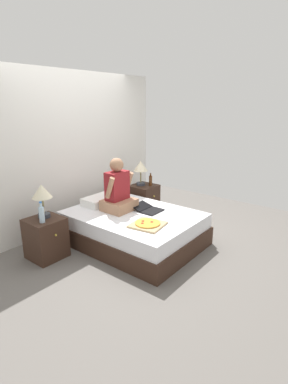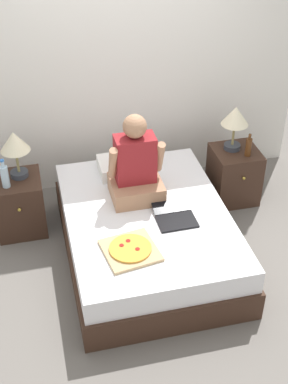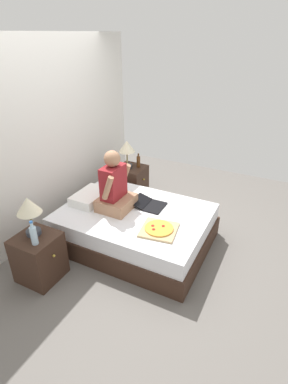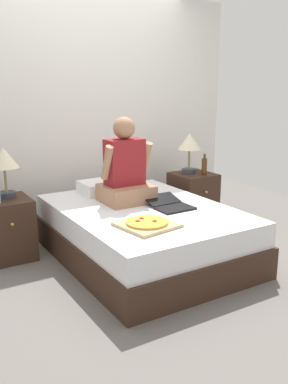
{
  "view_description": "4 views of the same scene",
  "coord_description": "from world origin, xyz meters",
  "px_view_note": "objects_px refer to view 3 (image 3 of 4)",
  "views": [
    {
      "loc": [
        -3.09,
        -2.65,
        2.02
      ],
      "look_at": [
        0.15,
        -0.08,
        0.77
      ],
      "focal_mm": 28.0,
      "sensor_mm": 36.0,
      "label": 1
    },
    {
      "loc": [
        -0.86,
        -3.46,
        3.25
      ],
      "look_at": [
        -0.05,
        -0.09,
        0.75
      ],
      "focal_mm": 50.0,
      "sensor_mm": 36.0,
      "label": 2
    },
    {
      "loc": [
        -2.83,
        -1.58,
        2.48
      ],
      "look_at": [
        0.03,
        -0.12,
        0.77
      ],
      "focal_mm": 28.0,
      "sensor_mm": 36.0,
      "label": 3
    },
    {
      "loc": [
        -1.89,
        -3.1,
        1.55
      ],
      "look_at": [
        -0.04,
        -0.07,
        0.64
      ],
      "focal_mm": 40.0,
      "sensor_mm": 36.0,
      "label": 4
    }
  ],
  "objects_px": {
    "laptop": "(150,205)",
    "pizza_box": "(159,229)",
    "nightstand_left": "(39,257)",
    "water_bottle": "(34,235)",
    "lamp_on_right_nightstand": "(127,148)",
    "person_seated": "(115,188)",
    "lamp_on_left_nightstand": "(29,208)",
    "nightstand_right": "(131,183)",
    "beer_bottle": "(138,161)",
    "bed": "(135,227)"
  },
  "relations": [
    {
      "from": "laptop",
      "to": "pizza_box",
      "type": "height_order",
      "value": "laptop"
    },
    {
      "from": "nightstand_left",
      "to": "pizza_box",
      "type": "height_order",
      "value": "nightstand_left"
    },
    {
      "from": "water_bottle",
      "to": "lamp_on_right_nightstand",
      "type": "bearing_deg",
      "value": 3.72
    },
    {
      "from": "nightstand_left",
      "to": "laptop",
      "type": "height_order",
      "value": "nightstand_left"
    },
    {
      "from": "person_seated",
      "to": "nightstand_left",
      "type": "bearing_deg",
      "value": 159.54
    },
    {
      "from": "lamp_on_left_nightstand",
      "to": "pizza_box",
      "type": "height_order",
      "value": "lamp_on_left_nightstand"
    },
    {
      "from": "person_seated",
      "to": "pizza_box",
      "type": "distance_m",
      "value": 0.79
    },
    {
      "from": "nightstand_right",
      "to": "laptop",
      "type": "bearing_deg",
      "value": -137.98
    },
    {
      "from": "beer_bottle",
      "to": "person_seated",
      "type": "height_order",
      "value": "person_seated"
    },
    {
      "from": "beer_bottle",
      "to": "pizza_box",
      "type": "xyz_separation_m",
      "value": [
        -1.36,
        -0.99,
        -0.15
      ]
    },
    {
      "from": "person_seated",
      "to": "pizza_box",
      "type": "height_order",
      "value": "person_seated"
    },
    {
      "from": "water_bottle",
      "to": "nightstand_right",
      "type": "xyz_separation_m",
      "value": [
        2.19,
        0.09,
        -0.39
      ]
    },
    {
      "from": "lamp_on_left_nightstand",
      "to": "water_bottle",
      "type": "height_order",
      "value": "lamp_on_left_nightstand"
    },
    {
      "from": "nightstand_left",
      "to": "beer_bottle",
      "type": "height_order",
      "value": "beer_bottle"
    },
    {
      "from": "lamp_on_right_nightstand",
      "to": "beer_bottle",
      "type": "relative_size",
      "value": 1.96
    },
    {
      "from": "lamp_on_left_nightstand",
      "to": "beer_bottle",
      "type": "relative_size",
      "value": 1.96
    },
    {
      "from": "bed",
      "to": "pizza_box",
      "type": "bearing_deg",
      "value": -118.22
    },
    {
      "from": "nightstand_right",
      "to": "pizza_box",
      "type": "xyz_separation_m",
      "value": [
        -1.29,
        -1.09,
        0.22
      ]
    },
    {
      "from": "water_bottle",
      "to": "nightstand_right",
      "type": "bearing_deg",
      "value": 2.36
    },
    {
      "from": "nightstand_left",
      "to": "lamp_on_right_nightstand",
      "type": "xyz_separation_m",
      "value": [
        2.08,
        0.05,
        0.6
      ]
    },
    {
      "from": "beer_bottle",
      "to": "person_seated",
      "type": "distance_m",
      "value": 1.2
    },
    {
      "from": "lamp_on_right_nightstand",
      "to": "person_seated",
      "type": "xyz_separation_m",
      "value": [
        -1.06,
        -0.43,
        -0.12
      ]
    },
    {
      "from": "nightstand_left",
      "to": "water_bottle",
      "type": "height_order",
      "value": "water_bottle"
    },
    {
      "from": "lamp_on_left_nightstand",
      "to": "laptop",
      "type": "xyz_separation_m",
      "value": [
        1.22,
        -0.81,
        -0.38
      ]
    },
    {
      "from": "water_bottle",
      "to": "person_seated",
      "type": "relative_size",
      "value": 0.35
    },
    {
      "from": "lamp_on_right_nightstand",
      "to": "pizza_box",
      "type": "height_order",
      "value": "lamp_on_right_nightstand"
    },
    {
      "from": "water_bottle",
      "to": "lamp_on_right_nightstand",
      "type": "relative_size",
      "value": 0.61
    },
    {
      "from": "lamp_on_left_nightstand",
      "to": "laptop",
      "type": "bearing_deg",
      "value": -33.64
    },
    {
      "from": "nightstand_right",
      "to": "person_seated",
      "type": "distance_m",
      "value": 1.25
    },
    {
      "from": "nightstand_left",
      "to": "nightstand_right",
      "type": "bearing_deg",
      "value": 0.0
    },
    {
      "from": "laptop",
      "to": "pizza_box",
      "type": "relative_size",
      "value": 0.92
    },
    {
      "from": "bed",
      "to": "lamp_on_left_nightstand",
      "type": "distance_m",
      "value": 1.39
    },
    {
      "from": "nightstand_right",
      "to": "person_seated",
      "type": "xyz_separation_m",
      "value": [
        -1.09,
        -0.38,
        0.49
      ]
    },
    {
      "from": "bed",
      "to": "lamp_on_right_nightstand",
      "type": "height_order",
      "value": "lamp_on_right_nightstand"
    },
    {
      "from": "pizza_box",
      "to": "beer_bottle",
      "type": "bearing_deg",
      "value": 35.98
    },
    {
      "from": "lamp_on_left_nightstand",
      "to": "beer_bottle",
      "type": "height_order",
      "value": "lamp_on_left_nightstand"
    },
    {
      "from": "nightstand_right",
      "to": "beer_bottle",
      "type": "height_order",
      "value": "beer_bottle"
    },
    {
      "from": "lamp_on_right_nightstand",
      "to": "nightstand_left",
      "type": "bearing_deg",
      "value": -178.62
    },
    {
      "from": "nightstand_left",
      "to": "beer_bottle",
      "type": "relative_size",
      "value": 2.4
    },
    {
      "from": "beer_bottle",
      "to": "bed",
      "type": "bearing_deg",
      "value": -154.3
    },
    {
      "from": "lamp_on_left_nightstand",
      "to": "bed",
      "type": "bearing_deg",
      "value": -34.28
    },
    {
      "from": "bed",
      "to": "nightstand_left",
      "type": "relative_size",
      "value": 3.41
    },
    {
      "from": "nightstand_left",
      "to": "pizza_box",
      "type": "xyz_separation_m",
      "value": [
        0.81,
        -1.09,
        0.22
      ]
    },
    {
      "from": "bed",
      "to": "nightstand_left",
      "type": "xyz_separation_m",
      "value": [
        -1.05,
        0.64,
        0.04
      ]
    },
    {
      "from": "lamp_on_left_nightstand",
      "to": "lamp_on_right_nightstand",
      "type": "bearing_deg",
      "value": 0.0
    },
    {
      "from": "lamp_on_right_nightstand",
      "to": "person_seated",
      "type": "relative_size",
      "value": 0.58
    },
    {
      "from": "bed",
      "to": "lamp_on_left_nightstand",
      "type": "xyz_separation_m",
      "value": [
        -1.01,
        0.69,
        0.64
      ]
    },
    {
      "from": "nightstand_right",
      "to": "beer_bottle",
      "type": "xyz_separation_m",
      "value": [
        0.07,
        -0.1,
        0.37
      ]
    },
    {
      "from": "lamp_on_left_nightstand",
      "to": "laptop",
      "type": "distance_m",
      "value": 1.52
    },
    {
      "from": "nightstand_right",
      "to": "lamp_on_left_nightstand",
      "type": "bearing_deg",
      "value": 178.61
    }
  ]
}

